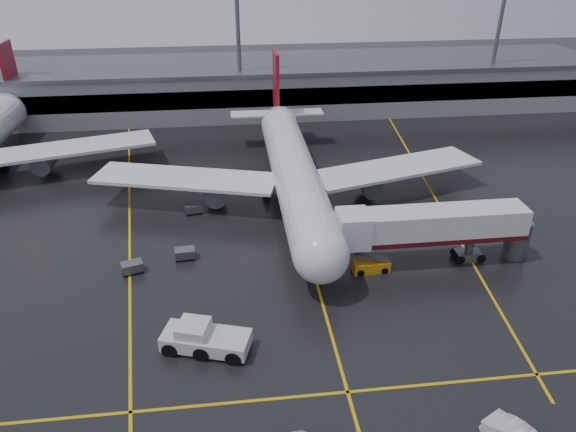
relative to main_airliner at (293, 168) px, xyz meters
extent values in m
plane|color=black|center=(0.00, -9.70, -4.21)|extent=(220.00, 220.00, 0.00)
cube|color=gold|center=(0.00, -9.70, -4.20)|extent=(0.25, 90.00, 0.02)
cube|color=gold|center=(0.00, -31.70, -4.20)|extent=(60.00, 0.25, 0.02)
cube|color=gold|center=(-20.00, 0.30, -4.20)|extent=(9.99, 69.35, 0.02)
cube|color=gold|center=(18.00, 0.30, -4.20)|extent=(7.57, 69.64, 0.02)
cube|color=gray|center=(0.00, 38.30, -0.21)|extent=(120.00, 18.00, 8.00)
cube|color=black|center=(0.00, 29.50, 0.29)|extent=(120.00, 0.40, 3.00)
cube|color=#595B60|center=(0.00, 38.30, 4.09)|extent=(122.00, 19.00, 0.60)
cylinder|color=#595B60|center=(-5.00, 32.30, 8.29)|extent=(0.70, 0.70, 25.00)
cylinder|color=#595B60|center=(40.00, 32.30, 8.29)|extent=(0.70, 0.70, 25.00)
cylinder|color=silver|center=(0.00, -1.70, -0.01)|extent=(5.20, 36.00, 5.20)
sphere|color=silver|center=(0.00, -19.70, -0.01)|extent=(5.20, 5.20, 5.20)
cone|color=silver|center=(0.00, 19.30, 0.59)|extent=(4.94, 8.00, 4.94)
cube|color=maroon|center=(0.00, 20.30, 5.49)|extent=(0.50, 5.50, 8.50)
cube|color=silver|center=(0.00, 19.30, 0.79)|extent=(14.00, 3.00, 0.25)
cube|color=silver|center=(-13.00, 0.30, -0.81)|extent=(22.80, 11.83, 0.40)
cube|color=silver|center=(13.00, 0.30, -0.81)|extent=(22.80, 11.83, 0.40)
cylinder|color=#595B60|center=(-9.50, -0.70, -2.21)|extent=(2.60, 4.50, 2.60)
cylinder|color=#595B60|center=(9.50, -0.70, -2.21)|extent=(2.60, 4.50, 2.60)
cylinder|color=#595B60|center=(0.00, -16.70, -3.21)|extent=(0.56, 0.56, 2.00)
cylinder|color=#595B60|center=(-3.20, 1.30, -3.21)|extent=(0.56, 0.56, 2.00)
cylinder|color=#595B60|center=(3.20, 1.30, -3.21)|extent=(0.56, 0.56, 2.00)
cylinder|color=black|center=(0.00, -16.70, -3.76)|extent=(0.40, 1.10, 1.10)
cylinder|color=black|center=(-3.20, 1.30, -3.66)|extent=(1.00, 1.40, 1.40)
cylinder|color=black|center=(3.20, 1.30, -3.66)|extent=(1.00, 1.40, 1.40)
cone|color=silver|center=(-42.00, 31.30, 0.59)|extent=(4.94, 8.00, 4.94)
cube|color=maroon|center=(-42.00, 32.30, 5.49)|extent=(0.50, 5.50, 8.50)
cube|color=silver|center=(-42.00, 31.30, 0.79)|extent=(14.00, 3.00, 0.25)
cube|color=silver|center=(-29.00, 12.30, -0.81)|extent=(22.80, 11.83, 0.40)
cylinder|color=#595B60|center=(-32.50, 11.30, -2.21)|extent=(2.60, 4.50, 2.60)
cylinder|color=#595B60|center=(-38.80, 13.30, -3.21)|extent=(0.56, 0.56, 2.00)
cylinder|color=black|center=(-38.80, 13.30, -3.66)|extent=(1.00, 1.40, 1.40)
cube|color=silver|center=(12.00, -15.70, 0.19)|extent=(18.00, 3.20, 3.00)
cube|color=#450C0F|center=(12.00, -15.70, -1.11)|extent=(18.00, 3.30, 0.50)
cube|color=silver|center=(3.80, -15.70, 0.19)|extent=(3.00, 3.40, 3.30)
cylinder|color=#595B60|center=(16.00, -15.70, -2.71)|extent=(0.80, 0.80, 3.00)
cube|color=#595B60|center=(16.00, -15.70, -3.76)|extent=(2.60, 1.60, 0.90)
cylinder|color=#595B60|center=(21.00, -15.70, -2.21)|extent=(2.40, 2.40, 4.00)
cylinder|color=black|center=(14.90, -15.70, -3.76)|extent=(0.90, 1.80, 0.90)
cylinder|color=black|center=(17.10, -15.70, -3.76)|extent=(0.90, 1.80, 0.90)
cube|color=silver|center=(-10.27, -25.86, -3.31)|extent=(7.48, 4.73, 1.19)
cube|color=silver|center=(-11.22, -25.57, -2.32)|extent=(2.99, 2.99, 1.00)
cube|color=black|center=(-11.22, -25.57, -2.32)|extent=(2.69, 2.69, 0.90)
cylinder|color=black|center=(-12.74, -25.09, -3.66)|extent=(2.12, 3.24, 1.29)
cylinder|color=black|center=(-10.27, -25.86, -3.66)|extent=(2.12, 3.24, 1.29)
cylinder|color=black|center=(-7.80, -26.63, -3.66)|extent=(2.12, 3.24, 1.29)
cube|color=orange|center=(5.62, -16.57, -3.65)|extent=(3.69, 1.67, 1.11)
cube|color=#595B60|center=(5.62, -16.57, -2.60)|extent=(3.53, 1.06, 1.27)
cylinder|color=black|center=(4.41, -16.62, -3.91)|extent=(0.78, 1.74, 0.71)
cylinder|color=black|center=(6.83, -16.52, -3.91)|extent=(0.78, 1.74, 0.71)
cube|color=#595B60|center=(-12.64, -12.17, -3.56)|extent=(2.10, 1.46, 0.90)
cylinder|color=black|center=(-13.40, -12.74, -4.03)|extent=(0.40, 0.20, 0.40)
cylinder|color=black|center=(-11.80, -12.60, -4.03)|extent=(0.40, 0.20, 0.40)
cylinder|color=black|center=(-13.48, -11.74, -4.03)|extent=(0.40, 0.20, 0.40)
cylinder|color=black|center=(-11.89, -11.61, -4.03)|extent=(0.40, 0.20, 0.40)
cube|color=#595B60|center=(-17.67, -14.08, -3.56)|extent=(2.30, 1.85, 0.90)
cylinder|color=black|center=(-18.28, -14.80, -4.03)|extent=(0.40, 0.20, 0.40)
cylinder|color=black|center=(-16.76, -14.31, -4.03)|extent=(0.40, 0.20, 0.40)
cylinder|color=black|center=(-18.58, -13.85, -4.03)|extent=(0.40, 0.20, 0.40)
cylinder|color=black|center=(-17.06, -13.36, -4.03)|extent=(0.40, 0.20, 0.40)
cube|color=#595B60|center=(-12.13, -2.31, -3.56)|extent=(2.23, 1.69, 0.90)
cylinder|color=black|center=(-12.80, -2.96, -4.03)|extent=(0.40, 0.20, 0.40)
cylinder|color=black|center=(-11.24, -2.63, -4.03)|extent=(0.40, 0.20, 0.40)
cylinder|color=black|center=(-13.01, -1.98, -4.03)|extent=(0.40, 0.20, 0.40)
cylinder|color=black|center=(-11.45, -1.65, -4.03)|extent=(0.40, 0.20, 0.40)
camera|label=1|loc=(-7.65, -59.03, 25.64)|focal=33.25mm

